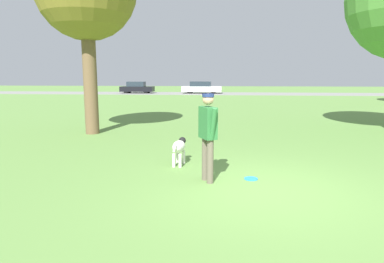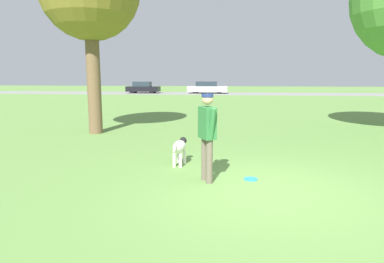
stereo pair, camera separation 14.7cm
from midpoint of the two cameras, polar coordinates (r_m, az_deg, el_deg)
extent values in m
plane|color=#608C42|center=(6.45, 12.11, -9.62)|extent=(120.00, 120.00, 0.00)
cube|color=gray|center=(39.31, 7.49, 6.27)|extent=(120.00, 6.00, 0.01)
cylinder|color=#665B4C|center=(6.63, 3.55, -5.02)|extent=(0.18, 0.18, 0.87)
cylinder|color=#665B4C|center=(6.83, 2.74, -4.58)|extent=(0.18, 0.18, 0.87)
cube|color=#2D7038|center=(6.59, 3.20, 1.45)|extent=(0.39, 0.47, 0.61)
cylinder|color=#2D7038|center=(6.37, 4.07, 1.18)|extent=(0.18, 0.23, 0.62)
cylinder|color=#2D7038|center=(6.80, 2.38, 1.71)|extent=(0.18, 0.23, 0.62)
sphere|color=tan|center=(6.54, 3.23, 5.37)|extent=(0.29, 0.29, 0.22)
cylinder|color=navy|center=(6.53, 3.24, 6.03)|extent=(0.31, 0.31, 0.06)
ellipsoid|color=silver|center=(7.93, -1.60, -2.50)|extent=(0.34, 0.61, 0.27)
ellipsoid|color=black|center=(8.09, -1.31, -2.60)|extent=(0.20, 0.17, 0.15)
sphere|color=black|center=(8.24, -0.98, -1.51)|extent=(0.19, 0.19, 0.17)
cylinder|color=silver|center=(8.18, -1.77, -4.22)|extent=(0.08, 0.08, 0.31)
cylinder|color=silver|center=(8.14, -0.76, -4.28)|extent=(0.08, 0.08, 0.31)
cylinder|color=silver|center=(7.84, -2.45, -4.82)|extent=(0.08, 0.08, 0.31)
cylinder|color=silver|center=(7.80, -1.39, -4.88)|extent=(0.08, 0.08, 0.31)
cylinder|color=silver|center=(7.57, -2.32, -2.77)|extent=(0.07, 0.22, 0.19)
cylinder|color=#268CE5|center=(7.07, 10.35, -7.81)|extent=(0.27, 0.27, 0.02)
torus|color=#268CE5|center=(7.07, 10.35, -7.81)|extent=(0.27, 0.27, 0.02)
cylinder|color=brown|center=(12.71, -15.72, 7.94)|extent=(0.48, 0.48, 3.67)
cube|color=black|center=(40.67, -8.02, 7.04)|extent=(3.85, 1.73, 0.58)
cube|color=#232D38|center=(40.67, -8.20, 7.84)|extent=(2.01, 1.47, 0.56)
cylinder|color=black|center=(41.12, -6.22, 6.82)|extent=(0.57, 0.21, 0.57)
cylinder|color=black|center=(39.73, -6.64, 6.72)|extent=(0.57, 0.21, 0.57)
cylinder|color=black|center=(41.64, -9.33, 6.78)|extent=(0.57, 0.21, 0.57)
cylinder|color=black|center=(40.27, -9.85, 6.68)|extent=(0.57, 0.21, 0.57)
cube|color=white|center=(39.64, 2.73, 7.09)|extent=(4.55, 1.86, 0.60)
cube|color=#232D38|center=(39.63, 2.54, 7.93)|extent=(2.37, 1.58, 0.56)
cylinder|color=black|center=(40.34, 4.75, 6.81)|extent=(0.61, 0.21, 0.61)
cylinder|color=black|center=(38.79, 4.64, 6.72)|extent=(0.61, 0.21, 0.61)
cylinder|color=black|center=(40.55, 0.89, 6.86)|extent=(0.61, 0.21, 0.61)
cylinder|color=black|center=(39.01, 0.63, 6.76)|extent=(0.61, 0.21, 0.61)
camera|label=1|loc=(0.07, -89.42, 0.10)|focal=32.00mm
camera|label=2|loc=(0.07, 90.58, -0.10)|focal=32.00mm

